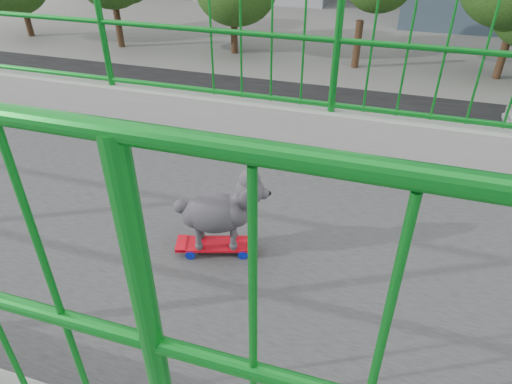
{
  "coord_description": "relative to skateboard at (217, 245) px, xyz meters",
  "views": [
    {
      "loc": [
        1.99,
        -1.56,
        8.73
      ],
      "look_at": [
        -0.45,
        -2.33,
        7.06
      ],
      "focal_mm": 31.67,
      "sensor_mm": 36.0,
      "label": 1
    }
  ],
  "objects": [
    {
      "name": "road",
      "position": [
        -13.14,
        2.38,
        -7.04
      ],
      "size": [
        18.0,
        90.0,
        0.02
      ],
      "primitive_type": "cube",
      "color": "black",
      "rests_on": "ground"
    },
    {
      "name": "car_6",
      "position": [
        -9.34,
        -12.19,
        -6.32
      ],
      "size": [
        2.4,
        5.21,
        1.45
      ],
      "primitive_type": "imported",
      "color": "#9E9EA3",
      "rests_on": "ground"
    },
    {
      "name": "car_2",
      "position": [
        -12.54,
        -5.09,
        -6.29
      ],
      "size": [
        2.5,
        5.43,
        1.51
      ],
      "primitive_type": "imported",
      "rotation": [
        0.0,
        0.0,
        3.14
      ],
      "color": "#BB1207",
      "rests_on": "ground"
    },
    {
      "name": "car_5",
      "position": [
        -6.14,
        4.16,
        -6.3
      ],
      "size": [
        1.59,
        4.55,
        1.5
      ],
      "primitive_type": "imported",
      "color": "#BB1207",
      "rests_on": "ground"
    },
    {
      "name": "skateboard",
      "position": [
        0.0,
        0.0,
        0.0
      ],
      "size": [
        0.27,
        0.49,
        0.06
      ],
      "rotation": [
        0.0,
        0.0,
        0.31
      ],
      "color": "red",
      "rests_on": "footbridge"
    },
    {
      "name": "car_1",
      "position": [
        -9.34,
        4.32,
        -6.27
      ],
      "size": [
        1.65,
        4.73,
        1.56
      ],
      "primitive_type": "imported",
      "color": "silver",
      "rests_on": "ground"
    },
    {
      "name": "car_0",
      "position": [
        -6.14,
        -7.36,
        -6.35
      ],
      "size": [
        1.65,
        4.11,
        1.4
      ],
      "primitive_type": "imported",
      "color": "#9E9EA3",
      "rests_on": "ground"
    },
    {
      "name": "poodle",
      "position": [
        -0.01,
        0.03,
        0.25
      ],
      "size": [
        0.31,
        0.51,
        0.44
      ],
      "rotation": [
        0.0,
        0.0,
        0.31
      ],
      "color": "#2A282C",
      "rests_on": "skateboard"
    }
  ]
}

